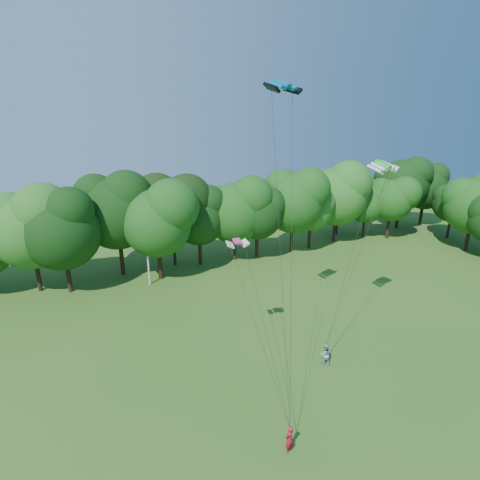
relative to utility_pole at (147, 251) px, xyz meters
name	(u,v)px	position (x,y,z in m)	size (l,w,h in m)	color
utility_pole	(147,251)	(0.00, 0.00, 0.00)	(1.62, 0.30, 8.11)	silver
kite_flyer_left	(289,439)	(2.44, -27.09, -3.26)	(0.67, 0.44, 1.82)	#AA1529
kite_flyer_right	(325,354)	(9.51, -21.21, -3.27)	(0.88, 0.69, 1.81)	#96ACD0
kite_teal	(283,83)	(7.02, -17.40, 17.01)	(3.22, 2.29, 0.58)	#047292
kite_green	(383,164)	(15.43, -19.18, 11.26)	(3.15, 2.08, 0.58)	#23E925
kite_pink	(237,241)	(3.63, -17.22, 5.88)	(1.80, 1.01, 0.29)	#C93772
tree_back_center	(172,202)	(4.45, 4.86, 4.50)	(9.55, 9.55, 13.89)	black
tree_back_east	(340,187)	(33.43, 7.21, 3.85)	(8.84, 8.84, 12.85)	#311F13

